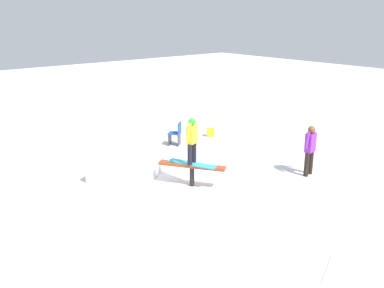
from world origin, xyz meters
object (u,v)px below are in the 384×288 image
Objects in this scene: main_rider_on_rail at (192,142)px; loose_snowboard_white at (334,271)px; rail_feature at (192,168)px; backpack_on_snow at (210,132)px; folding_chair at (176,134)px; bystander_purple at (310,148)px.

loose_snowboard_white is (5.02, -0.63, -1.31)m from main_rider_on_rail.
rail_feature is 5.29× the size of backpack_on_snow.
folding_chair is (-3.42, 2.07, -0.91)m from main_rider_on_rail.
bystander_purple is 1.21× the size of loose_snowboard_white.
folding_chair is (-8.44, 2.70, 0.40)m from loose_snowboard_white.
bystander_purple is at bearing 40.94° from main_rider_on_rail.
main_rider_on_rail reaches higher than loose_snowboard_white.
backpack_on_snow is at bearing 74.92° from bystander_purple.
folding_chair is at bearing 116.15° from rail_feature.
rail_feature is 1.24× the size of main_rider_on_rail.
backpack_on_snow is at bearing 109.01° from main_rider_on_rail.
main_rider_on_rail is at bearing -96.14° from backpack_on_snow.
bystander_purple is 4.56× the size of backpack_on_snow.
rail_feature is at bearing 60.06° from loose_snowboard_white.
bystander_purple is 5.16m from backpack_on_snow.
loose_snowboard_white is 9.60m from backpack_on_snow.
folding_chair is at bearing 94.98° from bystander_purple.
rail_feature is 0.77m from main_rider_on_rail.
bystander_purple is (1.63, 3.29, -0.45)m from main_rider_on_rail.
main_rider_on_rail is at bearing 0.00° from rail_feature.
main_rider_on_rail is 3.70m from bystander_purple.
rail_feature is at bearing 20.74° from folding_chair.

